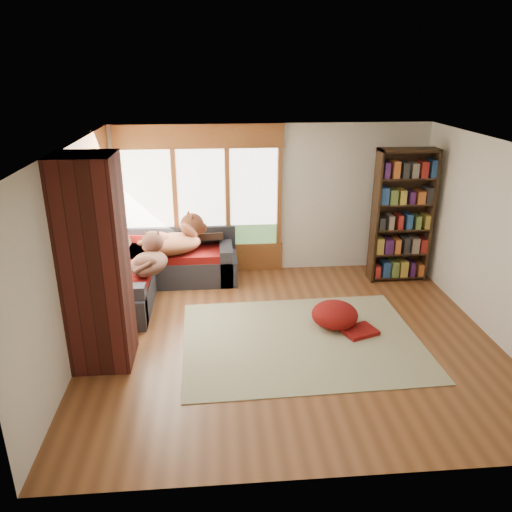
# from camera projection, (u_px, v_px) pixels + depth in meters

# --- Properties ---
(floor) EXTENTS (5.50, 5.50, 0.00)m
(floor) POSITION_uv_depth(u_px,v_px,m) (290.00, 337.00, 6.85)
(floor) COLOR brown
(floor) RESTS_ON ground
(ceiling) EXTENTS (5.50, 5.50, 0.00)m
(ceiling) POSITION_uv_depth(u_px,v_px,m) (295.00, 146.00, 5.92)
(ceiling) COLOR white
(wall_back) EXTENTS (5.50, 0.04, 2.60)m
(wall_back) POSITION_uv_depth(u_px,v_px,m) (271.00, 200.00, 8.71)
(wall_back) COLOR silver
(wall_back) RESTS_ON ground
(wall_front) EXTENTS (5.50, 0.04, 2.60)m
(wall_front) POSITION_uv_depth(u_px,v_px,m) (339.00, 354.00, 4.06)
(wall_front) COLOR silver
(wall_front) RESTS_ON ground
(wall_left) EXTENTS (0.04, 5.00, 2.60)m
(wall_left) POSITION_uv_depth(u_px,v_px,m) (72.00, 255.00, 6.17)
(wall_left) COLOR silver
(wall_left) RESTS_ON ground
(wall_right) EXTENTS (0.04, 5.00, 2.60)m
(wall_right) POSITION_uv_depth(u_px,v_px,m) (498.00, 243.00, 6.60)
(wall_right) COLOR silver
(wall_right) RESTS_ON ground
(windows_back) EXTENTS (2.82, 0.10, 1.90)m
(windows_back) POSITION_uv_depth(u_px,v_px,m) (202.00, 199.00, 8.57)
(windows_back) COLOR brown
(windows_back) RESTS_ON wall_back
(windows_left) EXTENTS (0.10, 2.62, 1.90)m
(windows_left) POSITION_uv_depth(u_px,v_px,m) (95.00, 223.00, 7.27)
(windows_left) COLOR brown
(windows_left) RESTS_ON wall_left
(roller_blind) EXTENTS (0.03, 0.72, 0.90)m
(roller_blind) POSITION_uv_depth(u_px,v_px,m) (106.00, 183.00, 7.90)
(roller_blind) COLOR gray
(roller_blind) RESTS_ON wall_left
(brick_chimney) EXTENTS (0.70, 0.70, 2.60)m
(brick_chimney) POSITION_uv_depth(u_px,v_px,m) (95.00, 265.00, 5.87)
(brick_chimney) COLOR #471914
(brick_chimney) RESTS_ON ground
(sectional_sofa) EXTENTS (2.20, 2.20, 0.80)m
(sectional_sofa) POSITION_uv_depth(u_px,v_px,m) (157.00, 274.00, 8.17)
(sectional_sofa) COLOR #24252B
(sectional_sofa) RESTS_ON ground
(area_rug) EXTENTS (3.26, 2.53, 0.01)m
(area_rug) POSITION_uv_depth(u_px,v_px,m) (301.00, 340.00, 6.78)
(area_rug) COLOR beige
(area_rug) RESTS_ON ground
(bookshelf) EXTENTS (0.97, 0.32, 2.26)m
(bookshelf) POSITION_uv_depth(u_px,v_px,m) (402.00, 217.00, 8.33)
(bookshelf) COLOR black
(bookshelf) RESTS_ON ground
(pouf) EXTENTS (0.78, 0.78, 0.36)m
(pouf) POSITION_uv_depth(u_px,v_px,m) (335.00, 314.00, 7.09)
(pouf) COLOR maroon
(pouf) RESTS_ON area_rug
(dog_tan) EXTENTS (1.15, 0.89, 0.57)m
(dog_tan) POSITION_uv_depth(u_px,v_px,m) (177.00, 239.00, 8.21)
(dog_tan) COLOR brown
(dog_tan) RESTS_ON sectional_sofa
(dog_brindle) EXTENTS (0.64, 0.93, 0.48)m
(dog_brindle) POSITION_uv_depth(u_px,v_px,m) (150.00, 258.00, 7.53)
(dog_brindle) COLOR #361E18
(dog_brindle) RESTS_ON sectional_sofa
(throw_pillows) EXTENTS (1.98, 1.68, 0.45)m
(throw_pillows) POSITION_uv_depth(u_px,v_px,m) (158.00, 243.00, 8.13)
(throw_pillows) COLOR #2E2117
(throw_pillows) RESTS_ON sectional_sofa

